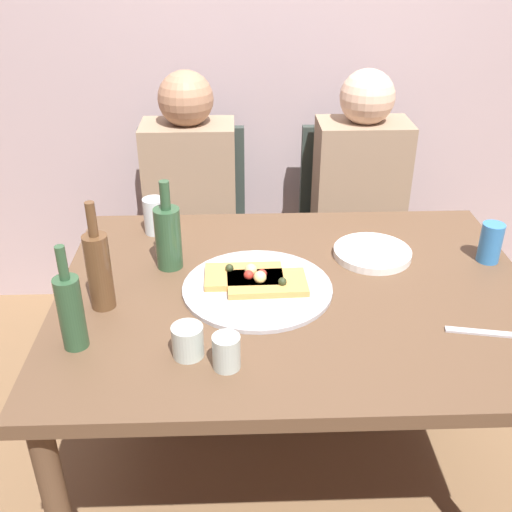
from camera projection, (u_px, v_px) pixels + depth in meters
ground_plane at (289, 475)px, 2.04m from camera, size 8.00×8.00×0.00m
back_wall at (273, 17)px, 2.47m from camera, size 6.00×0.10×2.60m
dining_table at (296, 313)px, 1.72m from camera, size 1.33×1.00×0.75m
pizza_tray at (257, 287)px, 1.67m from camera, size 0.42×0.42×0.01m
pizza_slice_last at (245, 275)px, 1.70m from camera, size 0.22×0.13×0.05m
pizza_slice_extra at (266, 283)px, 1.66m from camera, size 0.22×0.14×0.05m
wine_bottle at (168, 236)px, 1.74m from camera, size 0.08×0.08×0.27m
beer_bottle at (71, 310)px, 1.41m from camera, size 0.06×0.06×0.27m
water_bottle at (99, 269)px, 1.55m from camera, size 0.06×0.06×0.30m
tumbler_near at (154, 216)px, 1.96m from camera, size 0.07×0.07×0.12m
tumbler_far at (188, 341)px, 1.40m from camera, size 0.08×0.08×0.08m
wine_glass at (226, 352)px, 1.37m from camera, size 0.07×0.07×0.08m
soda_can at (491, 243)px, 1.79m from camera, size 0.07×0.07×0.12m
plate_stack at (372, 253)px, 1.84m from camera, size 0.24×0.24×0.02m
table_knife at (491, 333)px, 1.49m from camera, size 0.22×0.06×0.01m
chair_left at (194, 224)px, 2.56m from camera, size 0.44×0.44×0.90m
chair_right at (353, 222)px, 2.59m from camera, size 0.44×0.44×0.90m
guest_in_sweater at (190, 212)px, 2.37m from camera, size 0.36×0.56×1.17m
guest_in_beanie at (362, 209)px, 2.39m from camera, size 0.36×0.56×1.17m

